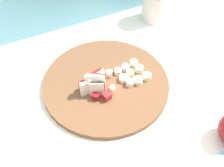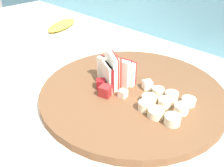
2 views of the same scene
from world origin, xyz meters
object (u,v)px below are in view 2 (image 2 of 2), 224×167
at_px(apple_wedge_fan, 115,71).
at_px(apple_dice_pile, 117,85).
at_px(banana_slice_rows, 165,105).
at_px(banana_peel, 62,25).
at_px(cutting_board, 132,92).

xyz_separation_m(apple_wedge_fan, apple_dice_pile, (0.02, -0.01, -0.02)).
distance_m(banana_slice_rows, banana_peel, 0.53).
distance_m(cutting_board, apple_dice_pile, 0.03).
height_order(cutting_board, apple_dice_pile, apple_dice_pile).
bearing_deg(banana_slice_rows, apple_wedge_fan, -178.37).
bearing_deg(apple_wedge_fan, apple_dice_pile, -34.73).
xyz_separation_m(cutting_board, banana_slice_rows, (0.08, -0.01, 0.01)).
xyz_separation_m(cutting_board, banana_peel, (-0.43, 0.14, 0.00)).
bearing_deg(apple_dice_pile, banana_slice_rows, 8.51).
bearing_deg(cutting_board, apple_wedge_fan, -164.04).
relative_size(apple_dice_pile, banana_peel, 0.68).
xyz_separation_m(apple_dice_pile, banana_slice_rows, (0.10, 0.02, -0.00)).
height_order(apple_dice_pile, banana_slice_rows, apple_dice_pile).
height_order(cutting_board, banana_peel, banana_peel).
bearing_deg(apple_dice_pile, cutting_board, 47.21).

